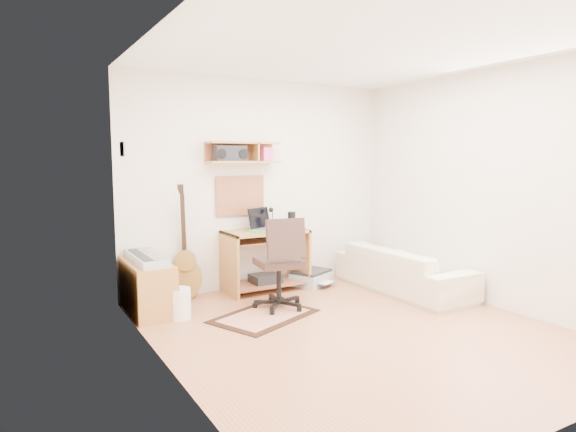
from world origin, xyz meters
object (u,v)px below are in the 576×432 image
task_chair (279,262)px  cabinet (147,287)px  desk (265,260)px  sofa (403,262)px  printer (311,278)px

task_chair → cabinet: size_ratio=1.14×
desk → sofa: desk is taller
sofa → desk: bearing=59.6°
desk → cabinet: desk is taller
printer → desk: bearing=150.4°
desk → sofa: size_ratio=0.54×
sofa → task_chair: bearing=86.2°
printer → task_chair: bearing=-165.5°
printer → sofa: bearing=-68.4°
cabinet → printer: (2.13, 0.12, -0.19)m
desk → printer: 0.70m
cabinet → sofa: bearing=-13.0°
task_chair → sofa: 1.70m
cabinet → task_chair: bearing=-24.2°
task_chair → sofa: bearing=5.2°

